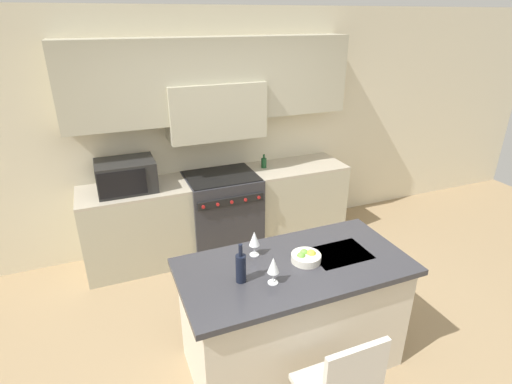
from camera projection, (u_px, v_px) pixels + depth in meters
ground_plane at (287, 347)px, 3.41m from camera, size 10.00×10.00×0.00m
back_cabinetry at (212, 114)px, 4.49m from camera, size 10.00×0.46×2.70m
back_counter at (222, 212)px, 4.73m from camera, size 3.09×0.62×0.92m
range_stove at (223, 212)px, 4.71m from camera, size 0.81×0.70×0.94m
microwave at (126, 176)px, 4.12m from camera, size 0.59×0.44×0.32m
kitchen_island at (293, 314)px, 3.11m from camera, size 1.71×0.85×0.93m
wine_bottle at (241, 267)px, 2.69m from camera, size 0.07×0.07×0.29m
wine_glass_near at (273, 266)px, 2.66m from camera, size 0.08×0.08×0.20m
wine_glass_far at (254, 239)px, 2.98m from camera, size 0.08×0.08×0.20m
fruit_bowl at (306, 257)px, 2.95m from camera, size 0.22×0.22×0.08m
oil_bottle_on_counter at (264, 163)px, 4.78m from camera, size 0.06×0.06×0.16m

